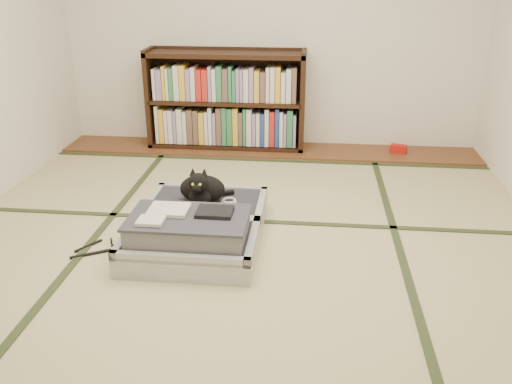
# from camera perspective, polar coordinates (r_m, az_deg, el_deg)

# --- Properties ---
(floor) EXTENTS (4.50, 4.50, 0.00)m
(floor) POSITION_cam_1_polar(r_m,az_deg,el_deg) (3.49, -1.43, -5.97)
(floor) COLOR tan
(floor) RESTS_ON ground
(wood_strip) EXTENTS (4.00, 0.50, 0.02)m
(wood_strip) POSITION_cam_1_polar(r_m,az_deg,el_deg) (5.32, 1.34, 4.47)
(wood_strip) COLOR brown
(wood_strip) RESTS_ON ground
(red_item) EXTENTS (0.17, 0.13, 0.07)m
(red_item) POSITION_cam_1_polar(r_m,az_deg,el_deg) (5.38, 14.77, 4.44)
(red_item) COLOR #B5130E
(red_item) RESTS_ON wood_strip
(room_shell) EXTENTS (4.50, 4.50, 4.50)m
(room_shell) POSITION_cam_1_polar(r_m,az_deg,el_deg) (3.07, -1.71, 18.73)
(room_shell) COLOR white
(room_shell) RESTS_ON ground
(tatami_borders) EXTENTS (4.00, 4.50, 0.01)m
(tatami_borders) POSITION_cam_1_polar(r_m,az_deg,el_deg) (3.93, -0.50, -2.48)
(tatami_borders) COLOR #2D381E
(tatami_borders) RESTS_ON ground
(bookcase) EXTENTS (1.52, 0.35, 0.97)m
(bookcase) POSITION_cam_1_polar(r_m,az_deg,el_deg) (5.31, -3.16, 9.37)
(bookcase) COLOR black
(bookcase) RESTS_ON wood_strip
(suitcase) EXTENTS (0.81, 1.08, 0.32)m
(suitcase) POSITION_cam_1_polar(r_m,az_deg,el_deg) (3.52, -6.25, -3.74)
(suitcase) COLOR silver
(suitcase) RESTS_ON floor
(cat) EXTENTS (0.36, 0.36, 0.29)m
(cat) POSITION_cam_1_polar(r_m,az_deg,el_deg) (3.72, -5.73, 0.34)
(cat) COLOR black
(cat) RESTS_ON suitcase
(cable_coil) EXTENTS (0.11, 0.11, 0.03)m
(cable_coil) POSITION_cam_1_polar(r_m,az_deg,el_deg) (3.76, -2.87, -0.97)
(cable_coil) COLOR white
(cable_coil) RESTS_ON suitcase
(hanger) EXTENTS (0.41, 0.29, 0.01)m
(hanger) POSITION_cam_1_polar(r_m,az_deg,el_deg) (3.60, -15.58, -5.79)
(hanger) COLOR black
(hanger) RESTS_ON floor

